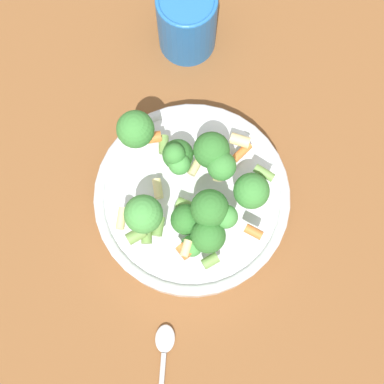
% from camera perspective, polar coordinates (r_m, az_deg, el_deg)
% --- Properties ---
extents(ground_plane, '(3.00, 3.00, 0.00)m').
position_cam_1_polar(ground_plane, '(0.75, -0.00, -1.23)').
color(ground_plane, brown).
extents(bowl, '(0.26, 0.26, 0.05)m').
position_cam_1_polar(bowl, '(0.72, -0.00, -0.75)').
color(bowl, silver).
rests_on(bowl, ground_plane).
extents(pasta_salad, '(0.22, 0.20, 0.09)m').
position_cam_1_polar(pasta_salad, '(0.65, 0.08, 0.51)').
color(pasta_salad, '#8CB766').
rests_on(pasta_salad, bowl).
extents(cup, '(0.08, 0.08, 0.11)m').
position_cam_1_polar(cup, '(0.79, -0.54, 17.77)').
color(cup, '#2366B2').
rests_on(cup, ground_plane).
extents(spoon, '(0.08, 0.15, 0.01)m').
position_cam_1_polar(spoon, '(0.73, -3.11, -17.81)').
color(spoon, silver).
rests_on(spoon, ground_plane).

